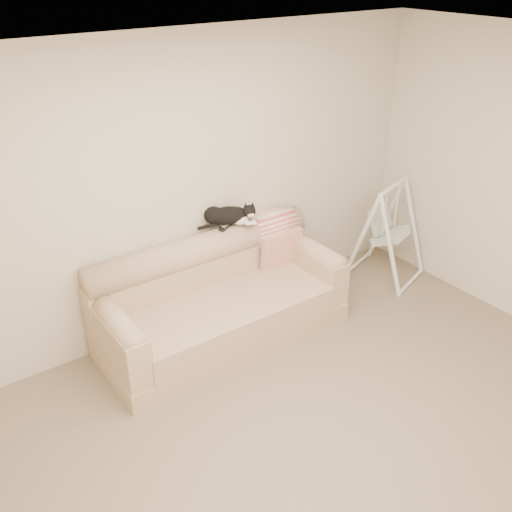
{
  "coord_description": "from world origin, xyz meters",
  "views": [
    {
      "loc": [
        -2.14,
        -2.06,
        3.11
      ],
      "look_at": [
        0.23,
        1.27,
        0.9
      ],
      "focal_mm": 40.0,
      "sensor_mm": 36.0,
      "label": 1
    }
  ],
  "objects_px": {
    "remote_a": "(226,226)",
    "remote_b": "(248,222)",
    "baby_swing": "(387,231)",
    "tuxedo_cat": "(228,215)",
    "sofa": "(218,300)"
  },
  "relations": [
    {
      "from": "remote_a",
      "to": "tuxedo_cat",
      "type": "xyz_separation_m",
      "value": [
        0.04,
        0.02,
        0.09
      ]
    },
    {
      "from": "remote_a",
      "to": "tuxedo_cat",
      "type": "height_order",
      "value": "tuxedo_cat"
    },
    {
      "from": "baby_swing",
      "to": "remote_a",
      "type": "bearing_deg",
      "value": 167.82
    },
    {
      "from": "remote_a",
      "to": "baby_swing",
      "type": "height_order",
      "value": "baby_swing"
    },
    {
      "from": "remote_a",
      "to": "remote_b",
      "type": "xyz_separation_m",
      "value": [
        0.22,
        -0.03,
        -0.0
      ]
    },
    {
      "from": "remote_a",
      "to": "remote_b",
      "type": "height_order",
      "value": "remote_a"
    },
    {
      "from": "sofa",
      "to": "remote_a",
      "type": "height_order",
      "value": "remote_a"
    },
    {
      "from": "sofa",
      "to": "tuxedo_cat",
      "type": "bearing_deg",
      "value": 41.71
    },
    {
      "from": "remote_b",
      "to": "tuxedo_cat",
      "type": "distance_m",
      "value": 0.21
    },
    {
      "from": "remote_a",
      "to": "tuxedo_cat",
      "type": "bearing_deg",
      "value": 22.33
    },
    {
      "from": "remote_a",
      "to": "baby_swing",
      "type": "xyz_separation_m",
      "value": [
        1.74,
        -0.38,
        -0.39
      ]
    },
    {
      "from": "remote_b",
      "to": "baby_swing",
      "type": "xyz_separation_m",
      "value": [
        1.52,
        -0.35,
        -0.39
      ]
    },
    {
      "from": "remote_a",
      "to": "baby_swing",
      "type": "distance_m",
      "value": 1.82
    },
    {
      "from": "remote_b",
      "to": "tuxedo_cat",
      "type": "bearing_deg",
      "value": 166.38
    },
    {
      "from": "baby_swing",
      "to": "remote_b",
      "type": "bearing_deg",
      "value": 167.15
    }
  ]
}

